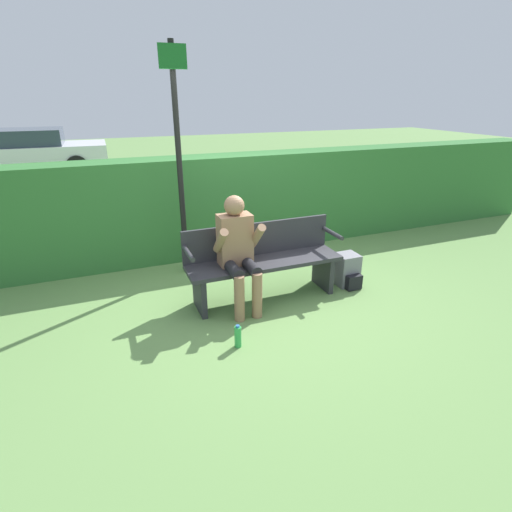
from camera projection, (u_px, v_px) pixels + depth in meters
The scene contains 8 objects.
ground_plane at pixel (265, 298), 4.72m from camera, with size 40.00×40.00×0.00m, color #668E4C.
hedge_back at pixel (220, 205), 5.91m from camera, with size 12.00×0.53×1.43m.
park_bench at pixel (263, 260), 4.60m from camera, with size 1.79×0.47×0.87m.
person_seated at pixel (238, 248), 4.29m from camera, with size 0.50×0.57×1.25m.
backpack at pixel (347, 271), 4.98m from camera, with size 0.26×0.34×0.40m.
water_bottle at pixel (238, 337), 3.77m from camera, with size 0.07×0.07×0.23m.
signpost at pixel (179, 155), 4.83m from camera, with size 0.31×0.09×2.80m.
parked_car at pixel (25, 153), 11.71m from camera, with size 4.57×1.99×1.30m.
Camera 1 is at (-1.65, -3.85, 2.24)m, focal length 28.00 mm.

